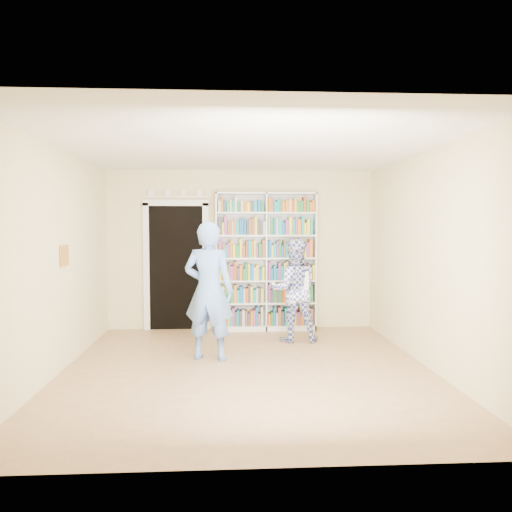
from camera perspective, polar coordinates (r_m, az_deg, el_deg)
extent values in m
plane|color=#936947|center=(6.27, -1.05, -12.86)|extent=(5.00, 5.00, 0.00)
plane|color=white|center=(6.09, -1.08, 12.30)|extent=(5.00, 5.00, 0.00)
plane|color=beige|center=(8.53, -1.73, 0.69)|extent=(4.50, 0.00, 4.50)
plane|color=beige|center=(6.36, -21.78, -0.52)|extent=(0.00, 5.00, 5.00)
plane|color=beige|center=(6.52, 19.09, -0.36)|extent=(0.00, 5.00, 5.00)
cube|color=white|center=(8.40, 1.14, -0.66)|extent=(1.69, 0.32, 2.32)
cube|color=white|center=(8.40, 1.14, -0.66)|extent=(0.03, 0.32, 2.32)
cube|color=black|center=(8.57, -9.10, -1.35)|extent=(0.90, 0.03, 2.10)
cube|color=white|center=(8.62, -12.42, -1.36)|extent=(0.10, 0.06, 2.20)
cube|color=white|center=(8.52, -5.76, -1.35)|extent=(0.10, 0.06, 2.20)
cube|color=white|center=(8.54, -9.18, 6.02)|extent=(1.10, 0.06, 0.10)
cube|color=white|center=(8.53, -9.19, 6.69)|extent=(1.10, 0.08, 0.02)
cube|color=brown|center=(6.54, -21.07, 0.04)|extent=(0.03, 0.25, 0.25)
imported|color=#5D87D0|center=(6.59, -5.42, -3.97)|extent=(0.75, 0.59, 1.82)
imported|color=#32429B|center=(7.64, 4.35, -3.90)|extent=(0.77, 0.61, 1.57)
cube|color=white|center=(7.45, 5.29, -2.83)|extent=(0.20, 0.01, 0.28)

